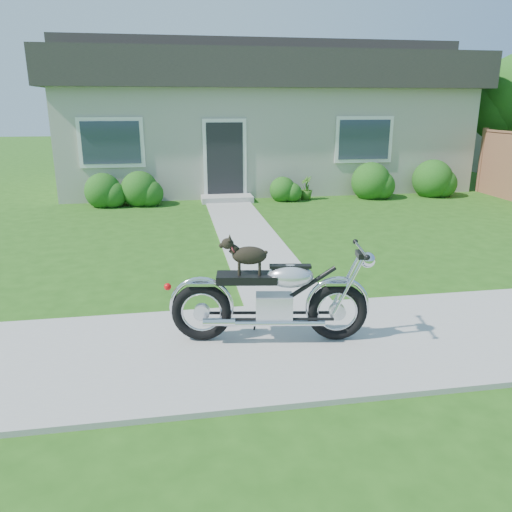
{
  "coord_description": "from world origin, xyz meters",
  "views": [
    {
      "loc": [
        -2.96,
        -4.89,
        2.58
      ],
      "look_at": [
        -1.97,
        1.0,
        0.75
      ],
      "focal_mm": 35.0,
      "sensor_mm": 36.0,
      "label": 1
    }
  ],
  "objects": [
    {
      "name": "ground",
      "position": [
        0.0,
        0.0,
        0.0
      ],
      "size": [
        80.0,
        80.0,
        0.0
      ],
      "primitive_type": "plane",
      "color": "#235114",
      "rests_on": "ground"
    },
    {
      "name": "sidewalk",
      "position": [
        0.0,
        0.0,
        0.02
      ],
      "size": [
        24.0,
        2.2,
        0.04
      ],
      "primitive_type": "cube",
      "color": "#9E9B93",
      "rests_on": "ground"
    },
    {
      "name": "walkway",
      "position": [
        -1.5,
        5.0,
        0.01
      ],
      "size": [
        1.2,
        8.0,
        0.03
      ],
      "primitive_type": "cube",
      "color": "#9E9B93",
      "rests_on": "ground"
    },
    {
      "name": "house",
      "position": [
        -0.0,
        11.99,
        2.16
      ],
      "size": [
        12.6,
        7.03,
        4.5
      ],
      "color": "#A8A397",
      "rests_on": "ground"
    },
    {
      "name": "shrub_row",
      "position": [
        0.51,
        8.5,
        0.44
      ],
      "size": [
        10.27,
        1.14,
        1.14
      ],
      "color": "#1F5316",
      "rests_on": "ground"
    },
    {
      "name": "potted_plant_left",
      "position": [
        -4.56,
        8.55,
        0.32
      ],
      "size": [
        0.67,
        0.72,
        0.64
      ],
      "primitive_type": "imported",
      "rotation": [
        0.0,
        0.0,
        1.95
      ],
      "color": "#245717",
      "rests_on": "ground"
    },
    {
      "name": "potted_plant_right",
      "position": [
        0.72,
        8.55,
        0.32
      ],
      "size": [
        0.44,
        0.44,
        0.65
      ],
      "primitive_type": "imported",
      "rotation": [
        0.0,
        0.0,
        4.95
      ],
      "color": "#30601A",
      "rests_on": "ground"
    },
    {
      "name": "motorcycle_with_dog",
      "position": [
        -1.93,
        0.09,
        0.56
      ],
      "size": [
        2.21,
        0.67,
        1.18
      ],
      "rotation": [
        0.0,
        0.0,
        -0.16
      ],
      "color": "black",
      "rests_on": "sidewalk"
    }
  ]
}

